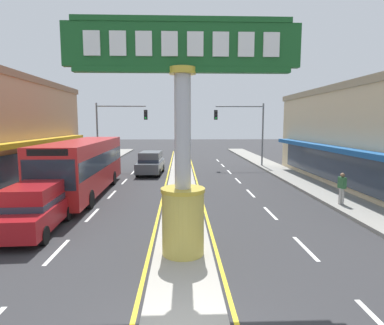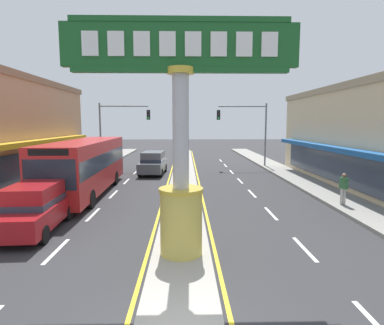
# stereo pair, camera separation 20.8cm
# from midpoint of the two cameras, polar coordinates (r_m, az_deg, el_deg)

# --- Properties ---
(median_strip) EXTENTS (1.90, 52.00, 0.14)m
(median_strip) POSITION_cam_midpoint_polar(r_m,az_deg,el_deg) (24.19, -2.11, -3.13)
(median_strip) COLOR #A39E93
(median_strip) RESTS_ON ground
(sidewalk_left) EXTENTS (2.42, 60.00, 0.18)m
(sidewalk_left) POSITION_cam_midpoint_polar(r_m,az_deg,el_deg) (23.89, -23.67, -3.80)
(sidewalk_left) COLOR gray
(sidewalk_left) RESTS_ON ground
(sidewalk_right) EXTENTS (2.42, 60.00, 0.18)m
(sidewalk_right) POSITION_cam_midpoint_polar(r_m,az_deg,el_deg) (23.87, 19.46, -3.62)
(sidewalk_right) COLOR gray
(sidewalk_right) RESTS_ON ground
(lane_markings) EXTENTS (8.64, 52.00, 0.01)m
(lane_markings) POSITION_cam_midpoint_polar(r_m,az_deg,el_deg) (22.87, -2.11, -3.89)
(lane_markings) COLOR silver
(lane_markings) RESTS_ON ground
(district_sign) EXTENTS (7.11, 1.41, 7.30)m
(district_sign) POSITION_cam_midpoint_polar(r_m,az_deg,el_deg) (10.01, -2.24, 3.23)
(district_sign) COLOR gold
(district_sign) RESTS_ON median_strip
(traffic_light_left_side) EXTENTS (4.86, 0.46, 6.20)m
(traffic_light_left_side) POSITION_cam_midpoint_polar(r_m,az_deg,el_deg) (31.58, -13.51, 6.67)
(traffic_light_left_side) COLOR slate
(traffic_light_left_side) RESTS_ON ground
(traffic_light_right_side) EXTENTS (4.86, 0.46, 6.20)m
(traffic_light_right_side) POSITION_cam_midpoint_polar(r_m,az_deg,el_deg) (31.81, 9.16, 6.77)
(traffic_light_right_side) COLOR slate
(traffic_light_right_side) RESTS_ON ground
(suv_near_right_lane) EXTENTS (2.16, 4.70, 1.90)m
(suv_near_right_lane) POSITION_cam_midpoint_polar(r_m,az_deg,el_deg) (27.56, -7.52, -0.02)
(suv_near_right_lane) COLOR #4C5156
(suv_near_right_lane) RESTS_ON ground
(bus_far_right_lane) EXTENTS (2.74, 11.25, 3.26)m
(bus_far_right_lane) POSITION_cam_midpoint_polar(r_m,az_deg,el_deg) (20.61, -18.78, -0.22)
(bus_far_right_lane) COLOR #B21E1E
(bus_far_right_lane) RESTS_ON ground
(suv_near_left_lane) EXTENTS (2.15, 4.69, 1.90)m
(suv_near_left_lane) POSITION_cam_midpoint_polar(r_m,az_deg,el_deg) (14.42, -26.53, -7.14)
(suv_near_left_lane) COLOR maroon
(suv_near_left_lane) RESTS_ON ground
(pedestrian_near_kerb) EXTENTS (0.31, 0.44, 1.62)m
(pedestrian_near_kerb) POSITION_cam_midpoint_polar(r_m,az_deg,el_deg) (18.16, 24.66, -3.88)
(pedestrian_near_kerb) COLOR #B7B2AD
(pedestrian_near_kerb) RESTS_ON sidewalk_right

